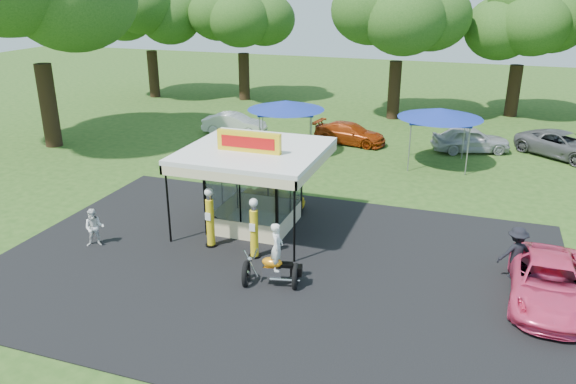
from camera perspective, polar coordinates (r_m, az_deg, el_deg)
name	(u,v)px	position (r m, az deg, el deg)	size (l,w,h in m)	color
ground	(255,293)	(18.77, -3.40, -10.18)	(120.00, 120.00, 0.00)	#264916
asphalt_apron	(276,265)	(20.38, -1.25, -7.42)	(20.00, 14.00, 0.04)	black
gas_station_kiosk	(255,186)	(22.88, -3.38, 0.61)	(5.40, 5.40, 4.18)	white
gas_pump_left	(210,219)	(21.48, -7.92, -2.74)	(0.45, 0.45, 2.41)	black
gas_pump_right	(254,230)	(20.47, -3.46, -3.86)	(0.44, 0.44, 2.35)	black
motorcycle	(275,261)	(18.71, -1.35, -7.03)	(2.08, 1.33, 2.36)	black
spare_tires	(214,224)	(23.08, -7.56, -3.26)	(0.81, 0.56, 0.67)	black
a_frame_sign	(526,305)	(18.70, 23.01, -10.56)	(0.51, 0.50, 0.86)	#593819
kiosk_car	(274,197)	(25.26, -1.43, -0.55)	(1.13, 2.82, 0.96)	yellow
pink_sedan	(549,283)	(19.70, 24.99, -8.36)	(2.31, 5.02, 1.39)	#F44274
spectator_west	(94,228)	(22.73, -19.07, -3.45)	(0.75, 0.58, 1.53)	white
spectator_east_a	(516,253)	(20.68, 22.14, -5.76)	(1.22, 0.70, 1.89)	black
bg_car_a	(234,124)	(37.85, -5.46, 6.92)	(1.47, 4.21, 1.39)	silver
bg_car_b	(350,133)	(35.56, 6.31, 5.94)	(1.85, 4.56, 1.32)	#A4360C
bg_car_c	(471,139)	(35.29, 18.06, 5.10)	(1.81, 4.49, 1.53)	#A9AAAD
bg_car_d	(563,145)	(36.20, 26.17, 4.32)	(2.45, 5.31, 1.47)	#5A5A5C
tent_west	(286,106)	(32.91, -0.21, 8.78)	(4.49, 4.49, 3.14)	gray
tent_east	(440,114)	(31.69, 15.22, 7.69)	(4.57, 4.57, 3.20)	gray
oak_far_a	(148,13)	(51.04, -14.00, 17.25)	(9.42, 9.42, 11.16)	black
oak_far_b	(242,16)	(48.61, -4.65, 17.39)	(9.08, 9.08, 10.83)	black
oak_far_c	(399,13)	(42.00, 11.25, 17.45)	(10.09, 10.09, 11.89)	black
oak_far_d	(523,23)	(45.40, 22.76, 15.51)	(8.90, 8.90, 10.60)	black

